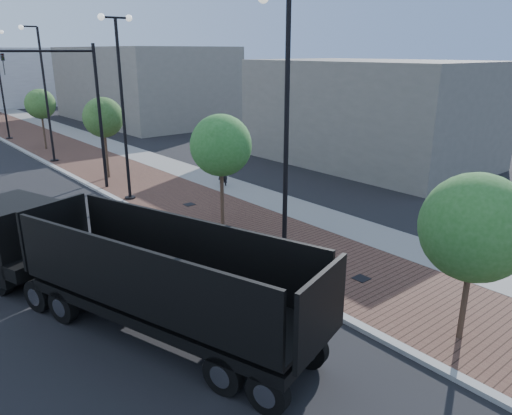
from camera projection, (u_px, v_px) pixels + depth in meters
sidewalk at (66, 145)px, 40.77m from camera, size 7.00×140.00×0.12m
concrete_strip at (97, 141)px, 42.42m from camera, size 2.40×140.00×0.13m
curb at (22, 150)px, 38.63m from camera, size 0.30×140.00×0.14m
dump_truck at (77, 264)px, 14.92m from camera, size 6.20×13.40×3.21m
white_sedan at (118, 264)px, 16.52m from camera, size 3.01×4.35×1.36m
pedestrian at (223, 174)px, 27.89m from camera, size 0.67×0.47×1.74m
streetlight_1 at (283, 157)px, 15.71m from camera, size 1.44×0.56×9.21m
streetlight_2 at (123, 109)px, 24.39m from camera, size 1.72×0.56×9.28m
streetlight_3 at (45, 101)px, 33.23m from camera, size 1.44×0.56×9.21m
streetlight_4 at (1, 85)px, 41.91m from camera, size 1.72×0.56×9.28m
traffic_mast at (82, 102)px, 25.98m from camera, size 5.09×0.20×8.00m
tree_0 at (475, 227)px, 12.37m from camera, size 2.83×2.83×4.75m
tree_1 at (222, 145)px, 20.24m from camera, size 2.61×2.60×5.16m
tree_2 at (104, 118)px, 29.01m from camera, size 2.44×2.40×5.01m
tree_3 at (41, 104)px, 37.82m from camera, size 2.36×2.30×4.80m
commercial_block_ne at (142, 84)px, 54.48m from camera, size 12.00×22.00×8.00m
commercial_block_e at (369, 112)px, 33.95m from camera, size 10.00×16.00×7.00m
utility_cover_1 at (361, 278)px, 16.72m from camera, size 0.50×0.50×0.02m
utility_cover_2 at (189, 204)px, 24.75m from camera, size 0.50×0.50×0.02m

